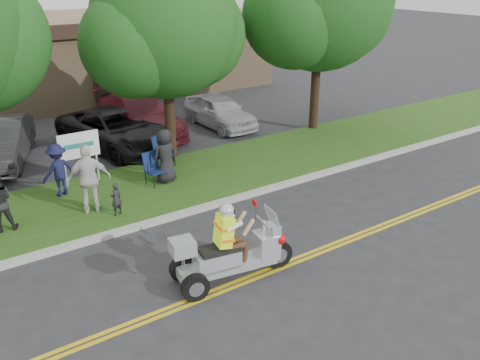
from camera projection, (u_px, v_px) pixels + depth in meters
ground at (289, 249)px, 12.41m from camera, size 120.00×120.00×0.00m
centerline_near at (305, 259)px, 11.97m from camera, size 60.00×0.10×0.01m
centerline_far at (300, 256)px, 12.09m from camera, size 60.00×0.10×0.01m
curb at (222, 202)px, 14.71m from camera, size 60.00×0.25×0.12m
grass_verge at (187, 178)px, 16.34m from camera, size 60.00×4.00×0.10m
commercial_building at (94, 54)px, 27.10m from camera, size 18.00×8.20×4.00m
tree_mid at (166, 30)px, 16.46m from camera, size 5.88×4.80×7.05m
tree_right at (321, 3)px, 19.44m from camera, size 6.86×5.60×8.07m
business_sign at (79, 148)px, 15.44m from camera, size 1.25×0.06×1.75m
trike_scooter at (229, 254)px, 10.95m from camera, size 2.85×1.12×1.86m
lawn_chair_a at (153, 166)px, 15.64m from camera, size 0.63×0.65×1.01m
lawn_chair_b at (161, 149)px, 16.97m from camera, size 0.76×0.77×1.07m
spectator_adult_right at (89, 179)px, 13.70m from camera, size 1.22×0.77×1.94m
spectator_chair_a at (58, 170)px, 14.77m from camera, size 1.15×0.87×1.58m
spectator_chair_b at (165, 156)px, 15.68m from camera, size 0.91×0.67×1.72m
child_left at (116, 199)px, 13.70m from camera, size 0.39×0.32×0.93m
parked_car_left at (1, 142)px, 17.50m from camera, size 3.17×4.86×1.51m
parked_car_mid at (116, 130)px, 18.93m from camera, size 3.57×5.63×1.45m
parked_car_right at (139, 115)px, 20.58m from camera, size 2.25×5.42×1.56m
parked_car_far_right at (219, 111)px, 21.50m from camera, size 1.65×4.04×1.37m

